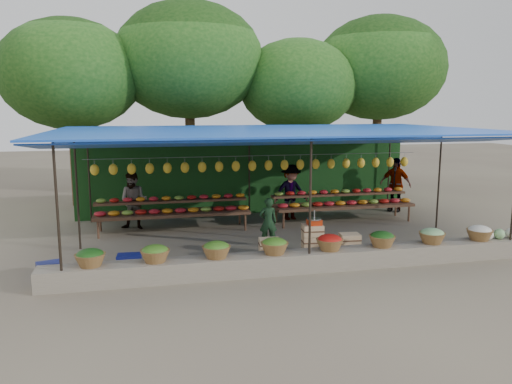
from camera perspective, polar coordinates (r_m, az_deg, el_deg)
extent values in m
plane|color=brown|center=(13.14, 1.93, -5.20)|extent=(60.00, 60.00, 0.00)
cube|color=#726A5B|center=(10.56, 5.82, -7.83)|extent=(10.60, 0.55, 0.40)
cylinder|color=black|center=(9.69, -21.71, -2.72)|extent=(0.05, 0.05, 2.80)
cylinder|color=black|center=(10.13, 6.21, -1.59)|extent=(0.05, 0.05, 2.80)
cylinder|color=black|center=(12.52, -19.77, 0.05)|extent=(0.05, 0.05, 2.80)
cylinder|color=black|center=(14.83, 20.19, 1.43)|extent=(0.05, 0.05, 2.80)
cylinder|color=black|center=(15.37, -18.55, 1.79)|extent=(0.05, 0.05, 2.80)
cylinder|color=black|center=(15.65, -0.78, 2.42)|extent=(0.05, 0.05, 2.80)
cylinder|color=black|center=(17.31, 14.96, 2.78)|extent=(0.05, 0.05, 2.80)
cube|color=blue|center=(12.72, 2.00, 7.09)|extent=(10.80, 6.60, 0.04)
cube|color=blue|center=(10.82, 4.75, 5.67)|extent=(10.80, 2.19, 0.26)
cube|color=blue|center=(14.67, -0.04, 6.72)|extent=(10.80, 2.19, 0.26)
cylinder|color=#929397|center=(14.13, 0.51, 4.17)|extent=(9.60, 0.01, 0.01)
ellipsoid|color=yellow|center=(13.82, -17.96, 2.42)|extent=(0.23, 0.17, 0.30)
ellipsoid|color=yellow|center=(13.79, -16.00, 2.50)|extent=(0.23, 0.17, 0.30)
ellipsoid|color=yellow|center=(13.77, -14.03, 2.58)|extent=(0.23, 0.17, 0.30)
ellipsoid|color=yellow|center=(13.77, -12.06, 2.65)|extent=(0.23, 0.17, 0.30)
ellipsoid|color=yellow|center=(13.79, -10.09, 2.72)|extent=(0.23, 0.17, 0.30)
ellipsoid|color=yellow|center=(13.82, -8.13, 2.79)|extent=(0.23, 0.17, 0.30)
ellipsoid|color=yellow|center=(13.87, -6.17, 2.85)|extent=(0.23, 0.17, 0.30)
ellipsoid|color=yellow|center=(13.93, -4.24, 2.91)|extent=(0.23, 0.17, 0.30)
ellipsoid|color=yellow|center=(14.01, -2.32, 2.97)|extent=(0.23, 0.17, 0.30)
ellipsoid|color=yellow|center=(14.11, -0.43, 3.02)|extent=(0.23, 0.17, 0.30)
ellipsoid|color=yellow|center=(14.22, 1.44, 3.07)|extent=(0.23, 0.17, 0.30)
ellipsoid|color=yellow|center=(14.34, 3.27, 3.11)|extent=(0.23, 0.17, 0.30)
ellipsoid|color=yellow|center=(14.48, 5.08, 3.15)|extent=(0.23, 0.17, 0.30)
ellipsoid|color=yellow|center=(14.63, 6.84, 3.19)|extent=(0.23, 0.17, 0.30)
ellipsoid|color=yellow|center=(14.80, 8.57, 3.22)|extent=(0.23, 0.17, 0.30)
ellipsoid|color=yellow|center=(14.98, 10.26, 3.25)|extent=(0.23, 0.17, 0.30)
ellipsoid|color=yellow|center=(15.17, 11.91, 3.28)|extent=(0.23, 0.17, 0.30)
ellipsoid|color=yellow|center=(15.38, 13.51, 3.30)|extent=(0.23, 0.17, 0.30)
ellipsoid|color=yellow|center=(15.59, 15.07, 3.32)|extent=(0.23, 0.17, 0.30)
ellipsoid|color=yellow|center=(15.82, 16.59, 3.34)|extent=(0.23, 0.17, 0.30)
ellipsoid|color=#1B4D14|center=(9.96, -18.44, -6.84)|extent=(0.52, 0.52, 0.23)
ellipsoid|color=#40761F|center=(9.91, -11.48, -6.61)|extent=(0.52, 0.52, 0.23)
ellipsoid|color=#40761F|center=(10.01, -4.56, -6.29)|extent=(0.52, 0.52, 0.23)
ellipsoid|color=#40761F|center=(10.24, 2.13, -5.89)|extent=(0.52, 0.52, 0.23)
ellipsoid|color=#AF140E|center=(10.61, 8.43, -5.44)|extent=(0.52, 0.52, 0.23)
ellipsoid|color=#1B4D14|center=(11.10, 14.23, -4.97)|extent=(0.52, 0.52, 0.23)
ellipsoid|color=#84BC76|center=(11.68, 19.49, -4.50)|extent=(0.52, 0.52, 0.23)
ellipsoid|color=silver|center=(12.36, 24.20, -4.04)|extent=(0.52, 0.52, 0.23)
cube|color=#1B4D1B|center=(15.91, -0.97, 1.99)|extent=(10.60, 0.06, 2.50)
cylinder|color=#3C2915|center=(18.26, -20.00, 4.71)|extent=(0.36, 0.36, 3.97)
ellipsoid|color=#133E11|center=(18.24, -20.45, 12.49)|extent=(4.77, 4.77, 3.69)
cylinder|color=#3C2915|center=(18.60, -7.51, 6.07)|extent=(0.36, 0.36, 4.48)
ellipsoid|color=#133E11|center=(18.64, -7.71, 14.69)|extent=(5.39, 5.39, 4.17)
cylinder|color=#3C2915|center=(19.13, 4.66, 5.07)|extent=(0.36, 0.36, 3.71)
ellipsoid|color=#133E11|center=(19.09, 4.75, 12.02)|extent=(4.47, 4.47, 3.45)
cylinder|color=#3C2915|center=(20.80, 13.61, 6.07)|extent=(0.36, 0.36, 4.35)
ellipsoid|color=#133E11|center=(20.83, 13.91, 13.56)|extent=(5.24, 5.24, 4.05)
cube|color=#4C301E|center=(13.89, -9.48, -2.40)|extent=(4.20, 0.95, 0.08)
cube|color=#4C301E|center=(14.13, -9.59, -1.04)|extent=(4.20, 0.35, 0.06)
cylinder|color=#4C301E|center=(13.59, -17.60, -4.07)|extent=(0.06, 0.06, 0.50)
cylinder|color=#4C301E|center=(13.81, -1.24, -3.40)|extent=(0.06, 0.06, 0.50)
cylinder|color=#4C301E|center=(14.36, -17.36, -3.33)|extent=(0.06, 0.06, 0.50)
cylinder|color=#4C301E|center=(14.58, -1.88, -2.71)|extent=(0.06, 0.06, 0.50)
ellipsoid|color=red|center=(13.75, -17.39, -2.41)|extent=(0.31, 0.26, 0.13)
ellipsoid|color=#78A232|center=(14.14, -17.31, -0.97)|extent=(0.26, 0.22, 0.12)
ellipsoid|color=orange|center=(13.73, -15.93, -2.36)|extent=(0.31, 0.26, 0.13)
ellipsoid|color=#AF140E|center=(14.12, -15.89, -0.91)|extent=(0.26, 0.22, 0.12)
ellipsoid|color=#78A232|center=(13.71, -14.47, -2.30)|extent=(0.31, 0.26, 0.13)
ellipsoid|color=red|center=(14.10, -14.47, -0.86)|extent=(0.26, 0.22, 0.12)
ellipsoid|color=#AF140E|center=(13.70, -13.01, -2.25)|extent=(0.31, 0.26, 0.13)
ellipsoid|color=orange|center=(14.10, -13.05, -0.81)|extent=(0.26, 0.22, 0.12)
ellipsoid|color=red|center=(13.71, -11.54, -2.20)|extent=(0.31, 0.26, 0.13)
ellipsoid|color=red|center=(14.10, -11.63, -0.76)|extent=(0.26, 0.22, 0.12)
ellipsoid|color=orange|center=(13.72, -10.08, -2.14)|extent=(0.31, 0.26, 0.13)
ellipsoid|color=orange|center=(14.11, -10.21, -0.70)|extent=(0.26, 0.22, 0.12)
ellipsoid|color=red|center=(13.74, -8.62, -2.08)|extent=(0.31, 0.26, 0.13)
ellipsoid|color=#78A232|center=(14.13, -8.79, -0.65)|extent=(0.26, 0.22, 0.12)
ellipsoid|color=orange|center=(13.77, -7.17, -2.02)|extent=(0.31, 0.26, 0.13)
ellipsoid|color=#AF140E|center=(14.16, -7.38, -0.59)|extent=(0.26, 0.22, 0.12)
ellipsoid|color=#78A232|center=(13.81, -5.73, -1.96)|extent=(0.31, 0.26, 0.13)
ellipsoid|color=red|center=(14.20, -5.98, -0.54)|extent=(0.26, 0.22, 0.12)
ellipsoid|color=#AF140E|center=(13.86, -4.29, -1.90)|extent=(0.31, 0.26, 0.13)
ellipsoid|color=orange|center=(14.24, -4.58, -0.48)|extent=(0.26, 0.22, 0.12)
ellipsoid|color=red|center=(13.91, -2.86, -1.84)|extent=(0.31, 0.26, 0.13)
ellipsoid|color=red|center=(14.30, -3.19, -0.43)|extent=(0.26, 0.22, 0.12)
ellipsoid|color=orange|center=(13.98, -1.45, -1.78)|extent=(0.31, 0.26, 0.13)
ellipsoid|color=orange|center=(14.36, -1.82, -0.38)|extent=(0.26, 0.22, 0.12)
cube|color=#4C301E|center=(15.03, 9.90, -1.50)|extent=(4.20, 0.95, 0.08)
cube|color=#4C301E|center=(15.25, 9.49, -0.26)|extent=(4.20, 0.35, 0.06)
cylinder|color=#4C301E|center=(14.07, 3.16, -3.17)|extent=(0.06, 0.06, 0.50)
cylinder|color=#4C301E|center=(15.59, 17.07, -2.32)|extent=(0.06, 0.06, 0.50)
cylinder|color=#4C301E|center=(14.82, 2.30, -2.51)|extent=(0.06, 0.06, 0.50)
cylinder|color=#4C301E|center=(16.27, 15.67, -1.77)|extent=(0.06, 0.06, 0.50)
ellipsoid|color=red|center=(14.25, 3.09, -1.57)|extent=(0.31, 0.26, 0.13)
ellipsoid|color=#78A232|center=(14.62, 2.61, -0.20)|extent=(0.26, 0.22, 0.12)
ellipsoid|color=orange|center=(14.35, 4.43, -1.51)|extent=(0.31, 0.26, 0.13)
ellipsoid|color=#AF140E|center=(14.72, 3.92, -0.15)|extent=(0.26, 0.22, 0.12)
ellipsoid|color=#78A232|center=(14.45, 5.75, -1.44)|extent=(0.31, 0.26, 0.13)
ellipsoid|color=red|center=(14.82, 5.21, -0.10)|extent=(0.26, 0.22, 0.12)
ellipsoid|color=#AF140E|center=(14.57, 7.06, -1.38)|extent=(0.31, 0.26, 0.13)
ellipsoid|color=orange|center=(14.94, 6.49, -0.04)|extent=(0.26, 0.22, 0.12)
ellipsoid|color=red|center=(14.69, 8.34, -1.32)|extent=(0.31, 0.26, 0.13)
ellipsoid|color=red|center=(15.06, 7.75, 0.01)|extent=(0.26, 0.22, 0.12)
ellipsoid|color=orange|center=(14.82, 9.60, -1.25)|extent=(0.31, 0.26, 0.13)
ellipsoid|color=orange|center=(15.18, 8.98, 0.06)|extent=(0.26, 0.22, 0.12)
ellipsoid|color=red|center=(14.96, 10.84, -1.19)|extent=(0.31, 0.26, 0.13)
ellipsoid|color=#78A232|center=(15.32, 10.20, 0.10)|extent=(0.26, 0.22, 0.12)
ellipsoid|color=orange|center=(15.10, 12.06, -1.13)|extent=(0.31, 0.26, 0.13)
ellipsoid|color=#AF140E|center=(15.46, 11.39, 0.15)|extent=(0.26, 0.22, 0.12)
ellipsoid|color=#78A232|center=(15.25, 13.25, -1.07)|extent=(0.31, 0.26, 0.13)
ellipsoid|color=red|center=(15.60, 12.56, 0.20)|extent=(0.26, 0.22, 0.12)
ellipsoid|color=#AF140E|center=(15.41, 14.42, -1.01)|extent=(0.31, 0.26, 0.13)
ellipsoid|color=orange|center=(15.76, 13.71, 0.24)|extent=(0.26, 0.22, 0.12)
ellipsoid|color=red|center=(15.57, 15.56, -0.95)|extent=(0.31, 0.26, 0.13)
ellipsoid|color=red|center=(15.92, 14.83, 0.29)|extent=(0.26, 0.22, 0.12)
ellipsoid|color=orange|center=(15.74, 16.68, -0.89)|extent=(0.31, 0.26, 0.13)
ellipsoid|color=orange|center=(16.08, 15.94, 0.33)|extent=(0.26, 0.22, 0.12)
cube|color=tan|center=(11.13, 1.55, -7.27)|extent=(0.48, 0.39, 0.25)
cube|color=tan|center=(11.06, 1.55, -5.98)|extent=(0.48, 0.39, 0.25)
cube|color=tan|center=(11.42, 6.45, -6.90)|extent=(0.48, 0.39, 0.25)
cube|color=tan|center=(11.35, 6.47, -5.64)|extent=(0.48, 0.39, 0.25)
cube|color=tan|center=(11.28, 6.49, -4.36)|extent=(0.48, 0.39, 0.25)
cube|color=tan|center=(11.74, 10.62, -6.54)|extent=(0.48, 0.39, 0.25)
cube|color=tan|center=(11.67, 10.66, -5.31)|extent=(0.48, 0.39, 0.25)
cube|color=#BA2E0E|center=(11.25, 6.67, -3.44)|extent=(0.30, 0.26, 0.12)
cylinder|color=#929397|center=(11.23, 6.68, -3.07)|extent=(0.32, 0.32, 0.03)
cylinder|color=#929397|center=(11.21, 6.69, -2.60)|extent=(0.03, 0.03, 0.22)
imported|color=#18351C|center=(12.24, 1.40, -3.43)|extent=(0.47, 0.33, 1.19)
imported|color=slate|center=(14.27, -13.78, -0.99)|extent=(0.94, 0.83, 1.60)
imported|color=slate|center=(15.13, 3.99, -0.01)|extent=(1.12, 0.70, 1.67)
imported|color=slate|center=(16.93, 15.63, 0.83)|extent=(1.00, 1.06, 1.76)
cube|color=navy|center=(10.96, -14.26, -7.70)|extent=(0.53, 0.40, 0.30)
cube|color=navy|center=(11.02, -22.58, -8.12)|extent=(0.54, 0.45, 0.28)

